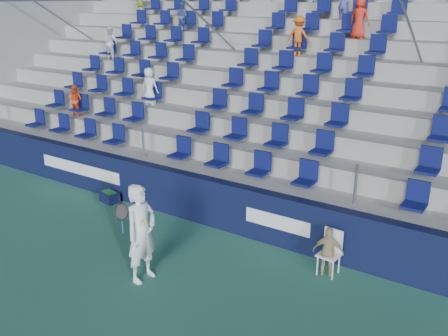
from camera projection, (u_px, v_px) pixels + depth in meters
The scene contains 7 objects.
ground at pixel (136, 287), 9.76m from camera, with size 70.00×70.00×0.00m, color #2F6F57.
sponsor_wall at pixel (225, 206), 12.04m from camera, with size 24.00×0.32×1.20m.
grandstand at pixel (316, 106), 15.54m from camera, with size 24.00×8.17×6.63m.
tennis_player at pixel (142, 233), 9.73m from camera, with size 0.69×0.75×2.01m.
line_judge_chair at pixel (331, 249), 10.13m from camera, with size 0.45×0.46×0.94m.
line_judge at pixel (328, 252), 10.01m from camera, with size 0.62×0.26×1.05m, color tan.
ball_bin at pixel (109, 196), 13.75m from camera, with size 0.59×0.45×0.30m.
Camera 1 is at (6.15, -6.08, 5.38)m, focal length 40.00 mm.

